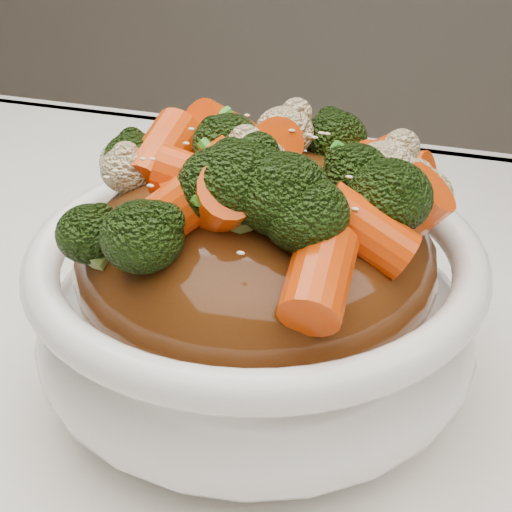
% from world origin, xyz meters
% --- Properties ---
extents(tablecloth, '(1.20, 0.80, 0.04)m').
position_xyz_m(tablecloth, '(0.00, 0.00, 0.73)').
color(tablecloth, white).
rests_on(tablecloth, dining_table).
extents(bowl, '(0.28, 0.28, 0.09)m').
position_xyz_m(bowl, '(0.01, 0.04, 0.80)').
color(bowl, white).
rests_on(bowl, tablecloth).
extents(sauce_base, '(0.23, 0.23, 0.10)m').
position_xyz_m(sauce_base, '(0.01, 0.04, 0.83)').
color(sauce_base, '#4D250D').
rests_on(sauce_base, bowl).
extents(carrots, '(0.23, 0.23, 0.05)m').
position_xyz_m(carrots, '(0.01, 0.04, 0.89)').
color(carrots, '#E24307').
rests_on(carrots, sauce_base).
extents(broccoli, '(0.23, 0.23, 0.05)m').
position_xyz_m(broccoli, '(0.01, 0.04, 0.89)').
color(broccoli, black).
rests_on(broccoli, sauce_base).
extents(cauliflower, '(0.23, 0.23, 0.04)m').
position_xyz_m(cauliflower, '(0.01, 0.04, 0.89)').
color(cauliflower, beige).
rests_on(cauliflower, sauce_base).
extents(scallions, '(0.17, 0.17, 0.02)m').
position_xyz_m(scallions, '(0.01, 0.04, 0.89)').
color(scallions, '#329221').
rests_on(scallions, sauce_base).
extents(sesame_seeds, '(0.20, 0.20, 0.01)m').
position_xyz_m(sesame_seeds, '(0.01, 0.04, 0.89)').
color(sesame_seeds, beige).
rests_on(sesame_seeds, sauce_base).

